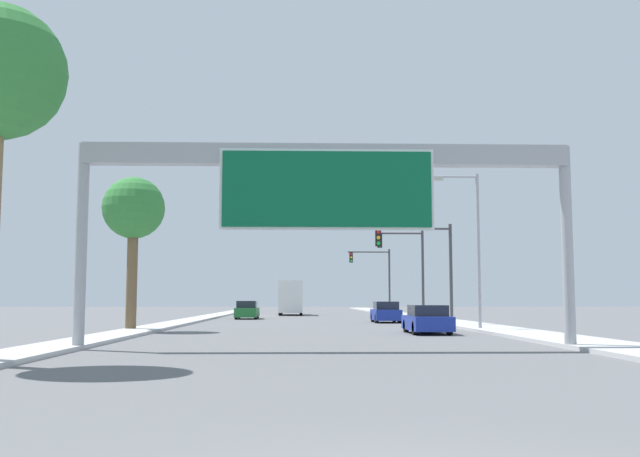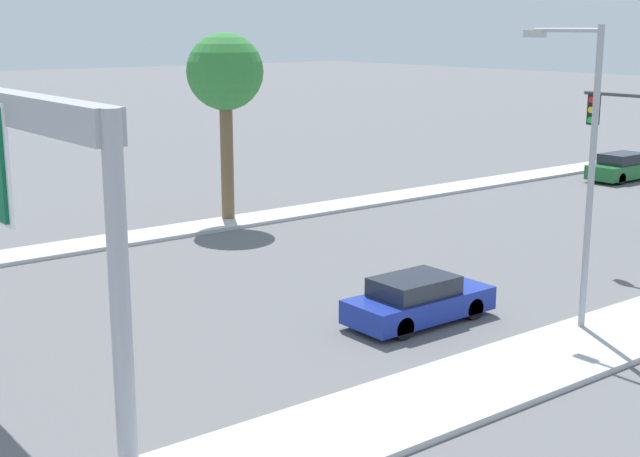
{
  "view_description": "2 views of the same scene",
  "coord_description": "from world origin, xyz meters",
  "px_view_note": "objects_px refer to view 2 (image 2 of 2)",
  "views": [
    {
      "loc": [
        -0.94,
        -5.9,
        1.66
      ],
      "look_at": [
        0.0,
        25.55,
        4.78
      ],
      "focal_mm": 40.0,
      "sensor_mm": 36.0,
      "label": 1
    },
    {
      "loc": [
        22.7,
        11.33,
        8.28
      ],
      "look_at": [
        1.98,
        27.47,
        2.31
      ],
      "focal_mm": 50.0,
      "sensor_mm": 36.0,
      "label": 2
    }
  ],
  "objects_px": {
    "car_mid_right": "(624,167)",
    "street_lamp_right": "(583,154)",
    "palm_tree_background": "(225,76)",
    "car_far_left": "(418,300)"
  },
  "relations": [
    {
      "from": "car_mid_right",
      "to": "palm_tree_background",
      "type": "bearing_deg",
      "value": -100.83
    },
    {
      "from": "street_lamp_right",
      "to": "palm_tree_background",
      "type": "bearing_deg",
      "value": -179.75
    },
    {
      "from": "palm_tree_background",
      "to": "car_mid_right",
      "type": "bearing_deg",
      "value": 79.17
    },
    {
      "from": "palm_tree_background",
      "to": "car_far_left",
      "type": "bearing_deg",
      "value": -11.31
    },
    {
      "from": "car_mid_right",
      "to": "car_far_left",
      "type": "xyz_separation_m",
      "value": [
        10.5,
        -25.8,
        -0.06
      ]
    },
    {
      "from": "car_mid_right",
      "to": "street_lamp_right",
      "type": "xyz_separation_m",
      "value": [
        13.54,
        -22.75,
        4.22
      ]
    },
    {
      "from": "car_far_left",
      "to": "street_lamp_right",
      "type": "height_order",
      "value": "street_lamp_right"
    },
    {
      "from": "car_mid_right",
      "to": "palm_tree_background",
      "type": "xyz_separation_m",
      "value": [
        -4.37,
        -22.82,
        5.55
      ]
    },
    {
      "from": "street_lamp_right",
      "to": "car_mid_right",
      "type": "bearing_deg",
      "value": 120.76
    },
    {
      "from": "car_mid_right",
      "to": "street_lamp_right",
      "type": "distance_m",
      "value": 26.8
    }
  ]
}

